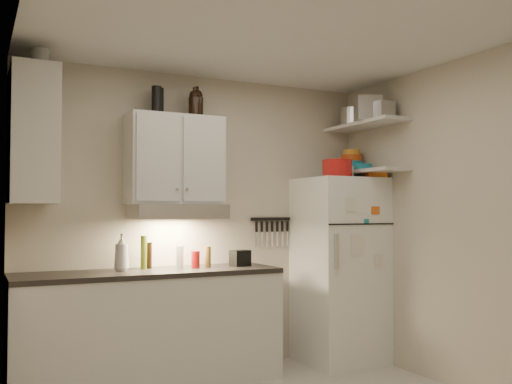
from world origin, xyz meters
name	(u,v)px	position (x,y,z in m)	size (l,w,h in m)	color
ceiling	(283,28)	(0.00, 0.00, 2.61)	(3.20, 3.00, 0.02)	silver
back_wall	(201,222)	(0.00, 1.51, 1.30)	(3.20, 0.02, 2.60)	#BFB5A3
left_wall	(17,228)	(-1.61, 0.00, 1.30)	(0.02, 3.00, 2.60)	#BFB5A3
right_wall	(463,223)	(1.61, 0.00, 1.30)	(0.02, 3.00, 2.60)	#BFB5A3
base_cabinet	(149,331)	(-0.55, 1.20, 0.44)	(2.10, 0.60, 0.88)	silver
countertop	(150,273)	(-0.55, 1.20, 0.90)	(2.10, 0.62, 0.04)	black
upper_cabinet	(175,160)	(-0.30, 1.33, 1.83)	(0.80, 0.33, 0.75)	silver
side_cabinet	(33,135)	(-1.44, 1.20, 1.95)	(0.33, 0.55, 1.00)	silver
range_hood	(177,212)	(-0.30, 1.27, 1.39)	(0.76, 0.46, 0.12)	silver
fridge	(340,269)	(1.25, 1.16, 0.85)	(0.70, 0.68, 1.70)	white
shelf_hi	(365,125)	(1.45, 1.02, 2.20)	(0.30, 0.95, 0.03)	silver
shelf_lo	(365,172)	(1.45, 1.02, 1.76)	(0.30, 0.95, 0.03)	silver
knife_strip	(271,219)	(0.70, 1.49, 1.32)	(0.42, 0.02, 0.03)	black
dutch_oven	(337,168)	(1.11, 0.99, 1.78)	(0.27, 0.27, 0.16)	#A81513
book_stack	(375,174)	(1.50, 0.95, 1.74)	(0.17, 0.22, 0.07)	orange
spice_jar	(350,172)	(1.28, 1.02, 1.75)	(0.06, 0.06, 0.11)	silver
stock_pot	(353,118)	(1.47, 1.24, 2.30)	(0.25, 0.25, 0.18)	silver
tin_a	(368,109)	(1.40, 0.91, 2.33)	(0.22, 0.20, 0.22)	#AAAAAD
tin_b	(383,111)	(1.46, 0.77, 2.29)	(0.16, 0.16, 0.16)	#AAAAAD
bowl_teal	(350,167)	(1.46, 1.28, 1.83)	(0.26, 0.26, 0.10)	teal
bowl_orange	(351,158)	(1.47, 1.26, 1.91)	(0.21, 0.21, 0.06)	#C14412
bowl_yellow	(351,152)	(1.47, 1.26, 1.97)	(0.16, 0.16, 0.05)	orange
plates	(360,168)	(1.43, 1.09, 1.80)	(0.24, 0.24, 0.06)	teal
growler_a	(194,103)	(-0.14, 1.30, 2.32)	(0.10, 0.10, 0.23)	black
growler_b	(197,104)	(-0.10, 1.36, 2.33)	(0.11, 0.11, 0.25)	black
thermos_a	(159,102)	(-0.43, 1.39, 2.32)	(0.08, 0.08, 0.24)	black
thermos_b	(156,100)	(-0.47, 1.32, 2.32)	(0.08, 0.08, 0.23)	black
side_jar	(40,57)	(-1.39, 1.21, 2.54)	(0.13, 0.13, 0.18)	silver
soap_bottle	(122,250)	(-0.76, 1.25, 1.09)	(0.13, 0.13, 0.33)	silver
pepper_mill	(208,257)	(-0.04, 1.23, 1.01)	(0.05, 0.05, 0.18)	brown
oil_bottle	(144,252)	(-0.57, 1.32, 1.06)	(0.05, 0.05, 0.27)	#4A5916
vinegar_bottle	(149,255)	(-0.51, 1.35, 1.03)	(0.04, 0.04, 0.22)	black
clear_bottle	(180,257)	(-0.29, 1.24, 1.01)	(0.06, 0.06, 0.19)	silver
red_jar	(195,260)	(-0.16, 1.20, 0.99)	(0.07, 0.07, 0.14)	#A81513
caddy	(240,258)	(0.25, 1.21, 0.99)	(0.16, 0.11, 0.14)	black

